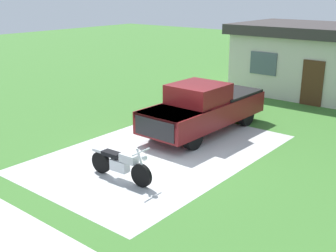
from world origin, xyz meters
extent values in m
plane|color=#3C712D|center=(0.00, 0.00, 0.00)|extent=(80.00, 80.00, 0.00)
cube|color=#B9B9B9|center=(0.00, 0.00, 0.00)|extent=(5.59, 8.70, 0.01)
cylinder|color=black|center=(1.23, -2.26, 0.33)|extent=(0.66, 0.15, 0.66)
cylinder|color=black|center=(-0.32, -2.32, 0.33)|extent=(0.66, 0.15, 0.66)
cube|color=silver|center=(0.43, -2.30, 0.42)|extent=(0.57, 0.28, 0.32)
cube|color=#B7BABF|center=(0.78, -2.28, 0.72)|extent=(0.53, 0.28, 0.24)
cube|color=black|center=(0.13, -2.31, 0.70)|extent=(0.61, 0.30, 0.12)
cube|color=#B7BABF|center=(-0.32, -2.32, 0.70)|extent=(0.49, 0.22, 0.08)
cylinder|color=silver|center=(1.23, -2.26, 0.70)|extent=(0.33, 0.07, 0.77)
cylinder|color=silver|center=(1.23, -2.26, 1.02)|extent=(0.07, 0.70, 0.04)
sphere|color=silver|center=(1.35, -2.26, 0.88)|extent=(0.16, 0.16, 0.16)
cylinder|color=black|center=(0.62, 0.94, 0.42)|extent=(0.32, 0.85, 0.84)
cylinder|color=black|center=(-1.02, 0.97, 0.42)|extent=(0.32, 0.85, 0.84)
cylinder|color=black|center=(0.69, 4.44, 0.42)|extent=(0.32, 0.85, 0.84)
cylinder|color=black|center=(-0.95, 4.47, 0.42)|extent=(0.32, 0.85, 0.84)
cube|color=maroon|center=(-0.16, 2.76, 0.80)|extent=(2.11, 5.64, 0.80)
cube|color=maroon|center=(-0.20, 0.91, 1.10)|extent=(1.94, 1.94, 0.20)
cube|color=maroon|center=(-0.17, 2.36, 1.55)|extent=(1.84, 1.93, 0.70)
cube|color=#3F4C56|center=(-0.19, 1.56, 1.45)|extent=(1.70, 0.19, 0.60)
cube|color=black|center=(-0.14, 4.31, 1.05)|extent=(1.95, 2.44, 0.50)
cube|color=black|center=(-0.22, -0.02, 0.80)|extent=(1.70, 0.13, 0.64)
cube|color=beige|center=(1.53, 11.57, 1.50)|extent=(9.00, 5.00, 3.00)
cube|color=#4C2D19|center=(1.53, 9.04, 1.05)|extent=(1.00, 0.08, 2.10)
cube|color=#4C5966|center=(-0.99, 9.04, 1.70)|extent=(1.40, 0.06, 1.10)
camera|label=1|loc=(8.45, -9.99, 5.15)|focal=45.26mm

